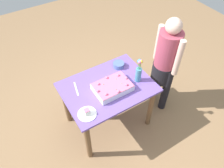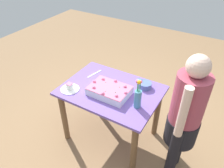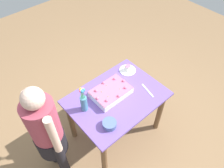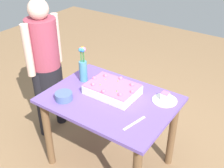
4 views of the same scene
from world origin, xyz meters
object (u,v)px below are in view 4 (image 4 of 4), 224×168
(cake_knife, at_px, (134,123))
(fruit_bowl, at_px, (64,96))
(person_standing, at_px, (45,61))
(flower_vase, at_px, (83,67))
(sheet_cake, at_px, (112,89))
(serving_plate_with_slice, at_px, (165,99))

(cake_knife, relative_size, fruit_bowl, 1.54)
(cake_knife, relative_size, person_standing, 0.16)
(fruit_bowl, relative_size, person_standing, 0.10)
(flower_vase, distance_m, fruit_bowl, 0.37)
(sheet_cake, xyz_separation_m, fruit_bowl, (0.29, 0.31, -0.01))
(sheet_cake, distance_m, cake_knife, 0.45)
(serving_plate_with_slice, bearing_deg, cake_knife, 81.94)
(flower_vase, bearing_deg, serving_plate_with_slice, -170.87)
(serving_plate_with_slice, distance_m, fruit_bowl, 0.86)
(serving_plate_with_slice, height_order, flower_vase, flower_vase)
(sheet_cake, bearing_deg, cake_knife, 146.64)
(serving_plate_with_slice, distance_m, flower_vase, 0.81)
(serving_plate_with_slice, distance_m, person_standing, 1.27)
(flower_vase, relative_size, person_standing, 0.23)
(flower_vase, xyz_separation_m, fruit_bowl, (-0.07, 0.35, -0.12))
(fruit_bowl, bearing_deg, cake_knife, -174.33)
(flower_vase, distance_m, person_standing, 0.48)
(flower_vase, height_order, person_standing, person_standing)
(sheet_cake, distance_m, person_standing, 0.83)
(cake_knife, bearing_deg, fruit_bowl, -71.30)
(serving_plate_with_slice, relative_size, cake_knife, 0.92)
(flower_vase, bearing_deg, sheet_cake, 174.27)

